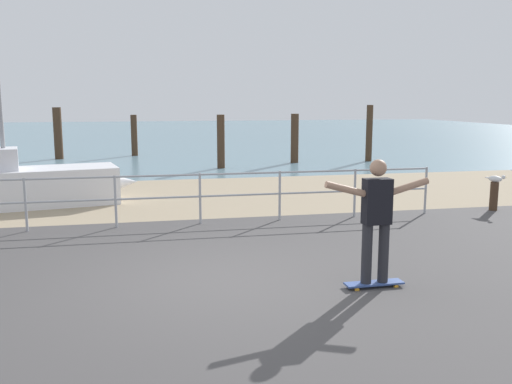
% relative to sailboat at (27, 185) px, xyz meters
% --- Properties ---
extents(ground_plane, '(24.00, 10.00, 0.04)m').
position_rel_sailboat_xyz_m(ground_plane, '(3.55, -7.34, -0.52)').
color(ground_plane, '#474444').
rests_on(ground_plane, ground).
extents(beach_strip, '(24.00, 6.00, 0.04)m').
position_rel_sailboat_xyz_m(beach_strip, '(3.55, 0.66, -0.52)').
color(beach_strip, tan).
rests_on(beach_strip, ground).
extents(sea_surface, '(72.00, 50.00, 0.04)m').
position_rel_sailboat_xyz_m(sea_surface, '(3.55, 28.66, -0.52)').
color(sea_surface, slate).
rests_on(sea_surface, ground).
extents(railing_fence, '(13.26, 0.05, 1.05)m').
position_rel_sailboat_xyz_m(railing_fence, '(2.13, -2.74, 0.18)').
color(railing_fence, '#9EA0A5').
rests_on(railing_fence, ground).
extents(sailboat, '(5.07, 2.23, 4.72)m').
position_rel_sailboat_xyz_m(sailboat, '(0.00, 0.00, 0.00)').
color(sailboat, silver).
rests_on(sailboat, ground).
extents(skateboard, '(0.80, 0.22, 0.08)m').
position_rel_sailboat_xyz_m(skateboard, '(5.63, -7.07, -0.45)').
color(skateboard, '#334C8C').
rests_on(skateboard, ground).
extents(skateboarder, '(1.45, 0.22, 1.65)m').
position_rel_sailboat_xyz_m(skateboarder, '(5.63, -7.07, 0.50)').
color(skateboarder, '#26262B').
rests_on(skateboarder, skateboard).
extents(bollard_short, '(0.18, 0.18, 0.67)m').
position_rel_sailboat_xyz_m(bollard_short, '(10.43, -2.74, -0.19)').
color(bollard_short, '#422D1E').
rests_on(bollard_short, ground).
extents(seagull, '(0.27, 0.45, 0.18)m').
position_rel_sailboat_xyz_m(seagull, '(10.44, -2.75, 0.23)').
color(seagull, white).
rests_on(seagull, bollard_short).
extents(groyne_post_1, '(0.35, 0.35, 2.19)m').
position_rel_sailboat_xyz_m(groyne_post_1, '(-0.76, 10.95, 0.58)').
color(groyne_post_1, '#422D1E').
rests_on(groyne_post_1, ground).
extents(groyne_post_2, '(0.28, 0.28, 1.84)m').
position_rel_sailboat_xyz_m(groyne_post_2, '(2.38, 11.76, 0.40)').
color(groyne_post_2, '#422D1E').
rests_on(groyne_post_2, ground).
extents(groyne_post_3, '(0.28, 0.28, 1.97)m').
position_rel_sailboat_xyz_m(groyne_post_3, '(5.52, 6.34, 0.47)').
color(groyne_post_3, '#422D1E').
rests_on(groyne_post_3, ground).
extents(groyne_post_4, '(0.31, 0.31, 1.96)m').
position_rel_sailboat_xyz_m(groyne_post_4, '(8.66, 7.55, 0.46)').
color(groyne_post_4, '#422D1E').
rests_on(groyne_post_4, ground).
extents(groyne_post_5, '(0.26, 0.26, 2.30)m').
position_rel_sailboat_xyz_m(groyne_post_5, '(11.80, 7.49, 0.63)').
color(groyne_post_5, '#422D1E').
rests_on(groyne_post_5, ground).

